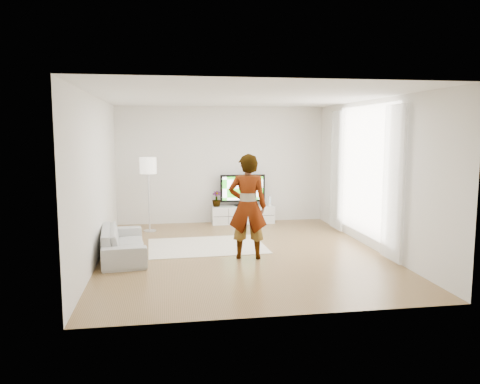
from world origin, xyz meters
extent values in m
plane|color=olive|center=(0.00, 0.00, 0.00)|extent=(6.00, 6.00, 0.00)
plane|color=white|center=(0.00, 0.00, 2.80)|extent=(6.00, 6.00, 0.00)
cube|color=silver|center=(-2.50, 0.00, 1.40)|extent=(0.02, 6.00, 2.80)
cube|color=silver|center=(2.50, 0.00, 1.40)|extent=(0.02, 6.00, 2.80)
cube|color=silver|center=(0.00, 3.00, 1.40)|extent=(5.00, 0.02, 2.80)
cube|color=silver|center=(0.00, -3.00, 1.40)|extent=(5.00, 0.02, 2.80)
cube|color=white|center=(2.48, 0.30, 1.45)|extent=(0.01, 2.60, 2.50)
cube|color=white|center=(2.40, -1.00, 1.35)|extent=(0.04, 0.70, 2.60)
cube|color=white|center=(2.40, 1.60, 1.35)|extent=(0.04, 0.70, 2.60)
cube|color=white|center=(0.48, 2.77, 0.21)|extent=(1.50, 0.42, 0.42)
cube|color=black|center=(0.48, 2.55, 0.21)|extent=(1.46, 0.00, 0.01)
cube|color=black|center=(0.10, 2.55, 0.21)|extent=(0.01, 0.00, 0.37)
cube|color=black|center=(0.86, 2.55, 0.21)|extent=(0.01, 0.00, 0.37)
cube|color=black|center=(0.48, 2.79, 0.43)|extent=(0.39, 0.21, 0.02)
cube|color=black|center=(0.48, 2.79, 0.48)|extent=(0.08, 0.05, 0.08)
cube|color=black|center=(0.48, 2.79, 0.85)|extent=(1.08, 0.06, 0.66)
cube|color=green|center=(0.48, 2.76, 0.85)|extent=(0.99, 0.01, 0.56)
cube|color=white|center=(1.14, 2.77, 0.54)|extent=(0.07, 0.18, 0.24)
cube|color=#4CB2FF|center=(1.14, 2.68, 0.56)|extent=(0.01, 0.00, 0.13)
imported|color=#3F7238|center=(-0.16, 2.77, 0.61)|extent=(0.24, 0.24, 0.37)
cube|color=silver|center=(-0.58, 0.59, 0.01)|extent=(2.27, 1.67, 0.01)
imported|color=#334772|center=(0.04, -0.40, 0.92)|extent=(0.73, 0.54, 1.82)
imported|color=#AFAFAB|center=(-2.10, 0.02, 0.27)|extent=(0.91, 1.90, 0.54)
cylinder|color=silver|center=(-1.72, 2.16, 0.01)|extent=(0.28, 0.28, 0.02)
cylinder|color=silver|center=(-1.72, 2.16, 0.66)|extent=(0.04, 0.04, 1.27)
cylinder|color=white|center=(-1.72, 2.16, 1.47)|extent=(0.37, 0.37, 0.36)
camera|label=1|loc=(-1.33, -8.23, 2.20)|focal=35.00mm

